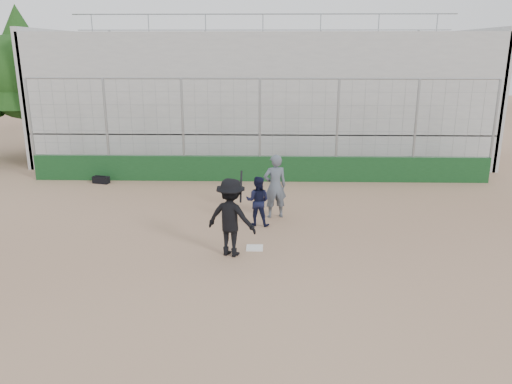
{
  "coord_description": "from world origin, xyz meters",
  "views": [
    {
      "loc": [
        0.36,
        -12.27,
        5.11
      ],
      "look_at": [
        0.0,
        1.4,
        1.15
      ],
      "focal_mm": 35.0,
      "sensor_mm": 36.0,
      "label": 1
    }
  ],
  "objects_px": {
    "catcher_crouched": "(258,209)",
    "umpire": "(275,189)",
    "batter_at_plate": "(231,217)",
    "equipment_bag": "(101,180)"
  },
  "relations": [
    {
      "from": "catcher_crouched",
      "to": "umpire",
      "type": "height_order",
      "value": "umpire"
    },
    {
      "from": "batter_at_plate",
      "to": "umpire",
      "type": "xyz_separation_m",
      "value": [
        1.14,
        2.99,
        -0.11
      ]
    },
    {
      "from": "umpire",
      "to": "equipment_bag",
      "type": "height_order",
      "value": "umpire"
    },
    {
      "from": "umpire",
      "to": "batter_at_plate",
      "type": "bearing_deg",
      "value": 54.4
    },
    {
      "from": "catcher_crouched",
      "to": "umpire",
      "type": "distance_m",
      "value": 1.01
    },
    {
      "from": "umpire",
      "to": "catcher_crouched",
      "type": "bearing_deg",
      "value": 41.57
    },
    {
      "from": "batter_at_plate",
      "to": "umpire",
      "type": "bearing_deg",
      "value": 69.17
    },
    {
      "from": "batter_at_plate",
      "to": "umpire",
      "type": "relative_size",
      "value": 1.18
    },
    {
      "from": "umpire",
      "to": "equipment_bag",
      "type": "xyz_separation_m",
      "value": [
        -6.77,
        3.89,
        -0.76
      ]
    },
    {
      "from": "equipment_bag",
      "to": "umpire",
      "type": "bearing_deg",
      "value": -29.86
    }
  ]
}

